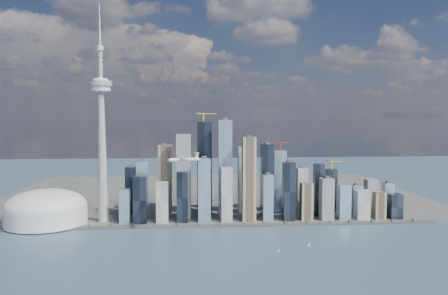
{
  "coord_description": "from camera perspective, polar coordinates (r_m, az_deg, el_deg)",
  "views": [
    {
      "loc": [
        -68.27,
        -813.73,
        275.34
      ],
      "look_at": [
        7.26,
        260.0,
        195.79
      ],
      "focal_mm": 35.0,
      "sensor_mm": 36.0,
      "label": 1
    }
  ],
  "objects": [
    {
      "name": "needle_tower",
      "position": [
        1148.06,
        -15.68,
        2.1
      ],
      "size": [
        56.0,
        56.0,
        550.5
      ],
      "color": "gray",
      "rests_on": "land"
    },
    {
      "name": "shoreline_trees",
      "position": [
        1098.75,
        -0.35,
        -9.81
      ],
      "size": [
        960.53,
        7.2,
        8.8
      ],
      "color": "#3F2D1E",
      "rests_on": "seawall"
    },
    {
      "name": "skyscraper_cluster",
      "position": [
        1172.75,
        2.3,
        -4.98
      ],
      "size": [
        736.0,
        142.0,
        280.98
      ],
      "color": "black",
      "rests_on": "land"
    },
    {
      "name": "dome_stadium",
      "position": [
        1197.6,
        -22.21,
        -7.45
      ],
      "size": [
        200.0,
        200.0,
        86.0
      ],
      "color": "silver",
      "rests_on": "land"
    },
    {
      "name": "land",
      "position": [
        1539.82,
        -1.43,
        -6.02
      ],
      "size": [
        1400.0,
        900.0,
        3.0
      ],
      "primitive_type": "cube",
      "color": "#4C4C47",
      "rests_on": "ground"
    },
    {
      "name": "airplane",
      "position": [
        999.2,
        -5.22,
        -1.52
      ],
      "size": [
        79.35,
        70.76,
        19.6
      ],
      "rotation": [
        0.0,
        0.0,
        0.27
      ],
      "color": "silver",
      "rests_on": "ground"
    },
    {
      "name": "sailboat_west",
      "position": [
        912.15,
        7.12,
        -13.16
      ],
      "size": [
        7.24,
        4.45,
        10.35
      ],
      "rotation": [
        0.0,
        0.0,
        -0.42
      ],
      "color": "white",
      "rests_on": "ground"
    },
    {
      "name": "seawall",
      "position": [
        1100.41,
        -0.35,
        -10.16
      ],
      "size": [
        1100.0,
        22.0,
        4.0
      ],
      "primitive_type": "cube",
      "color": "#383838",
      "rests_on": "ground"
    },
    {
      "name": "sailboat_east",
      "position": [
        958.26,
        11.04,
        -12.37
      ],
      "size": [
        6.61,
        2.0,
        9.18
      ],
      "rotation": [
        0.0,
        0.0,
        0.05
      ],
      "color": "white",
      "rests_on": "ground"
    },
    {
      "name": "ground",
      "position": [
        861.76,
        0.76,
        -14.41
      ],
      "size": [
        4000.0,
        4000.0,
        0.0
      ],
      "primitive_type": "plane",
      "color": "#36515E",
      "rests_on": "ground"
    }
  ]
}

